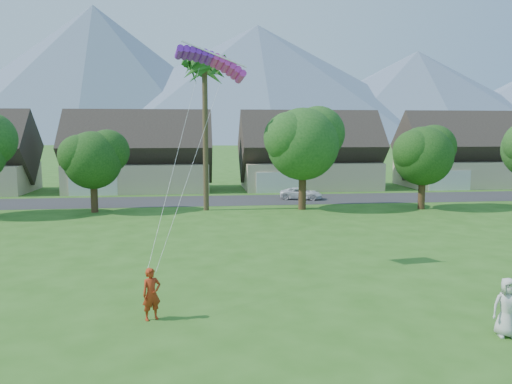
{
  "coord_description": "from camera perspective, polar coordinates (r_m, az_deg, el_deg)",
  "views": [
    {
      "loc": [
        -2.64,
        -12.61,
        6.66
      ],
      "look_at": [
        0.0,
        10.0,
        3.8
      ],
      "focal_mm": 35.0,
      "sensor_mm": 36.0,
      "label": 1
    }
  ],
  "objects": [
    {
      "name": "ground",
      "position": [
        14.51,
        4.89,
        -20.2
      ],
      "size": [
        500.0,
        500.0,
        0.0
      ],
      "primitive_type": "plane",
      "color": "#2D6019",
      "rests_on": "ground"
    },
    {
      "name": "street",
      "position": [
        47.16,
        -3.39,
        -0.96
      ],
      "size": [
        90.0,
        7.0,
        0.01
      ],
      "primitive_type": "cube",
      "color": "#2D2D30",
      "rests_on": "ground"
    },
    {
      "name": "kite_flyer",
      "position": [
        18.21,
        -11.86,
        -11.34
      ],
      "size": [
        0.8,
        0.7,
        1.86
      ],
      "primitive_type": "imported",
      "rotation": [
        0.0,
        0.0,
        0.46
      ],
      "color": "#A32D12",
      "rests_on": "ground"
    },
    {
      "name": "watcher",
      "position": [
        18.36,
        26.8,
        -11.68
      ],
      "size": [
        1.06,
        0.81,
        1.94
      ],
      "primitive_type": "imported",
      "rotation": [
        0.0,
        0.0,
        -0.21
      ],
      "color": "beige",
      "rests_on": "ground"
    },
    {
      "name": "parked_car",
      "position": [
        48.03,
        5.21,
        -0.16
      ],
      "size": [
        4.42,
        3.02,
        1.12
      ],
      "primitive_type": "imported",
      "rotation": [
        0.0,
        0.0,
        1.26
      ],
      "color": "white",
      "rests_on": "ground"
    },
    {
      "name": "mountain_ridge",
      "position": [
        273.84,
        -4.0,
        11.84
      ],
      "size": [
        540.0,
        240.0,
        70.0
      ],
      "color": "slate",
      "rests_on": "ground"
    },
    {
      "name": "houses_row",
      "position": [
        55.79,
        -3.44,
        3.85
      ],
      "size": [
        72.75,
        8.19,
        8.86
      ],
      "color": "beige",
      "rests_on": "ground"
    },
    {
      "name": "tree_row",
      "position": [
        40.6,
        -4.56,
        4.64
      ],
      "size": [
        62.27,
        6.67,
        8.45
      ],
      "color": "#47301C",
      "rests_on": "ground"
    },
    {
      "name": "fan_palm",
      "position": [
        41.44,
        -5.91,
        14.25
      ],
      "size": [
        3.0,
        3.0,
        13.8
      ],
      "color": "#4C3D26",
      "rests_on": "ground"
    },
    {
      "name": "parafoil_kite",
      "position": [
        23.95,
        -5.03,
        14.87
      ],
      "size": [
        3.34,
        1.12,
        0.5
      ],
      "rotation": [
        0.0,
        0.0,
        0.08
      ],
      "color": "purple",
      "rests_on": "ground"
    }
  ]
}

